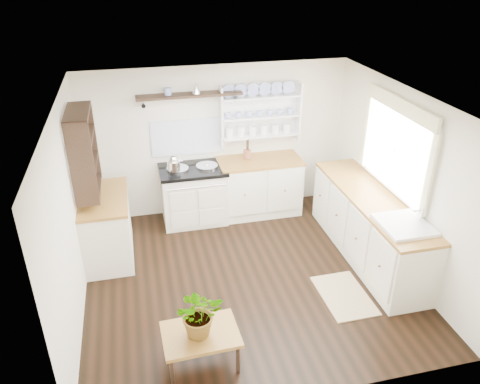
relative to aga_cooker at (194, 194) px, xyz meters
name	(u,v)px	position (x,y,z in m)	size (l,w,h in m)	color
floor	(247,276)	(0.44, -1.57, -0.45)	(4.00, 3.80, 0.01)	black
wall_back	(217,141)	(0.44, 0.33, 0.70)	(4.00, 0.02, 2.30)	#EDE6CC
wall_right	(401,180)	(2.44, -1.57, 0.70)	(0.02, 3.80, 2.30)	#EDE6CC
wall_left	(69,217)	(-1.56, -1.57, 0.70)	(0.02, 3.80, 2.30)	#EDE6CC
ceiling	(248,102)	(0.44, -1.57, 1.85)	(4.00, 3.80, 0.01)	white
window	(396,146)	(2.39, -1.42, 1.12)	(0.08, 1.55, 1.22)	white
aga_cooker	(194,194)	(0.00, 0.00, 0.00)	(0.98, 0.68, 0.91)	silver
back_cabinets	(259,186)	(1.04, 0.03, 0.01)	(1.27, 0.63, 0.90)	white
right_cabinets	(369,226)	(2.14, -1.47, 0.01)	(0.62, 2.43, 0.90)	white
belfast_sink	(403,234)	(2.14, -2.22, 0.35)	(0.55, 0.60, 0.45)	white
left_cabinets	(107,226)	(-1.26, -0.67, 0.01)	(0.62, 1.13, 0.90)	white
plate_rack	(259,113)	(1.09, 0.29, 1.11)	(1.20, 0.22, 0.90)	white
high_shelf	(189,96)	(0.04, 0.21, 1.46)	(1.50, 0.29, 0.16)	black
left_shelving	(83,151)	(-1.40, -0.67, 1.10)	(0.28, 0.80, 1.05)	black
kettle	(174,163)	(-0.28, -0.12, 0.60)	(0.18, 0.18, 0.22)	silver
utensil_crock	(247,154)	(0.86, 0.11, 0.53)	(0.11, 0.11, 0.13)	brown
center_table	(201,336)	(-0.35, -2.84, -0.09)	(0.76, 0.55, 0.40)	brown
potted_plant	(199,313)	(-0.35, -2.84, 0.21)	(0.45, 0.39, 0.50)	#3F7233
floor_rug	(344,295)	(1.49, -2.22, -0.44)	(0.55, 0.85, 0.02)	#8E7152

